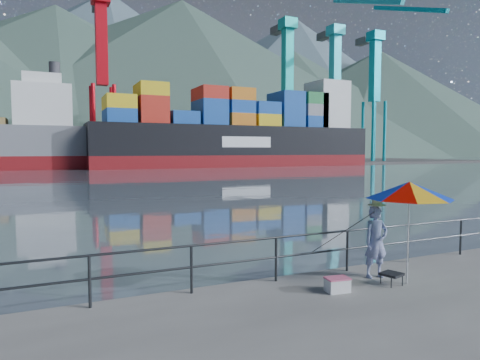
% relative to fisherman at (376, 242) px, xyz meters
% --- Properties ---
extents(harbor_water, '(500.00, 280.00, 0.00)m').
position_rel_fisherman_xyz_m(harbor_water, '(-1.26, 129.00, -0.84)').
color(harbor_water, slate).
rests_on(harbor_water, ground).
extents(far_dock, '(200.00, 40.00, 0.40)m').
position_rel_fisherman_xyz_m(far_dock, '(8.74, 92.00, -0.84)').
color(far_dock, '#514F4C').
rests_on(far_dock, ground).
extents(guardrail, '(22.00, 0.06, 1.03)m').
position_rel_fisherman_xyz_m(guardrail, '(-1.26, 0.70, -0.32)').
color(guardrail, '#2D3033').
rests_on(guardrail, ground).
extents(mountains, '(600.00, 332.80, 80.00)m').
position_rel_fisherman_xyz_m(mountains, '(37.55, 206.75, 34.71)').
color(mountains, '#385147').
rests_on(mountains, ground).
extents(port_cranes, '(116.00, 28.00, 38.40)m').
position_rel_fisherman_xyz_m(port_cranes, '(29.74, 83.00, 15.16)').
color(port_cranes, '#BC360B').
rests_on(port_cranes, ground).
extents(container_stacks, '(58.00, 8.40, 7.80)m').
position_rel_fisherman_xyz_m(container_stacks, '(34.13, 92.88, 2.33)').
color(container_stacks, yellow).
rests_on(container_stacks, ground).
extents(fisherman, '(0.65, 0.46, 1.68)m').
position_rel_fisherman_xyz_m(fisherman, '(0.00, 0.00, 0.00)').
color(fisherman, navy).
rests_on(fisherman, ground).
extents(beach_umbrella, '(2.14, 2.14, 2.28)m').
position_rel_fisherman_xyz_m(beach_umbrella, '(0.30, -0.67, 1.25)').
color(beach_umbrella, white).
rests_on(beach_umbrella, ground).
extents(folding_stool, '(0.51, 0.51, 0.27)m').
position_rel_fisherman_xyz_m(folding_stool, '(-0.07, -0.59, -0.70)').
color(folding_stool, black).
rests_on(folding_stool, ground).
extents(cooler_bag, '(0.51, 0.37, 0.27)m').
position_rel_fisherman_xyz_m(cooler_bag, '(-1.45, -0.47, -0.70)').
color(cooler_bag, silver).
rests_on(cooler_bag, ground).
extents(fishing_rod, '(0.56, 1.83, 1.34)m').
position_rel_fisherman_xyz_m(fishing_rod, '(-0.42, 0.82, -0.84)').
color(fishing_rod, black).
rests_on(fishing_rod, ground).
extents(container_ship, '(56.19, 9.36, 18.10)m').
position_rel_fisherman_xyz_m(container_ship, '(29.01, 69.61, 5.03)').
color(container_ship, maroon).
rests_on(container_ship, ground).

